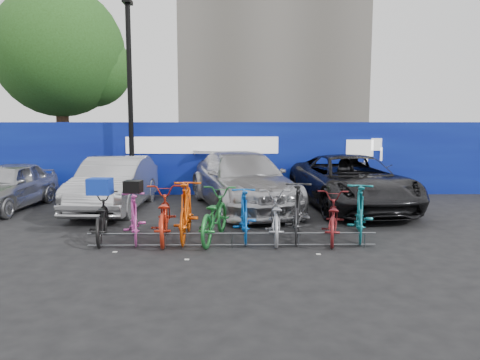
{
  "coord_description": "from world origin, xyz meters",
  "views": [
    {
      "loc": [
        0.03,
        -9.46,
        2.46
      ],
      "look_at": [
        0.19,
        2.0,
        0.99
      ],
      "focal_mm": 35.0,
      "sensor_mm": 36.0,
      "label": 1
    }
  ],
  "objects_px": {
    "bike_0": "(101,217)",
    "bike_7": "(298,210)",
    "bike_8": "(332,217)",
    "bike_2": "(163,214)",
    "car_3": "(351,182)",
    "bike_9": "(360,211)",
    "bike_5": "(244,214)",
    "bike_rack": "(232,239)",
    "car_1": "(115,184)",
    "bike_4": "(214,215)",
    "bike_1": "(134,217)",
    "bike_6": "(275,217)",
    "bike_3": "(186,211)",
    "tree": "(66,55)",
    "car_0": "(6,186)",
    "lamppost": "(130,94)",
    "car_2": "(242,180)"
  },
  "relations": [
    {
      "from": "bike_0",
      "to": "bike_7",
      "type": "relative_size",
      "value": 0.93
    },
    {
      "from": "bike_7",
      "to": "bike_8",
      "type": "distance_m",
      "value": 0.73
    },
    {
      "from": "bike_0",
      "to": "bike_2",
      "type": "height_order",
      "value": "bike_2"
    },
    {
      "from": "bike_7",
      "to": "bike_8",
      "type": "xyz_separation_m",
      "value": [
        0.68,
        -0.22,
        -0.1
      ]
    },
    {
      "from": "car_3",
      "to": "bike_9",
      "type": "height_order",
      "value": "car_3"
    },
    {
      "from": "bike_5",
      "to": "bike_8",
      "type": "xyz_separation_m",
      "value": [
        1.8,
        -0.16,
        -0.04
      ]
    },
    {
      "from": "bike_5",
      "to": "bike_7",
      "type": "distance_m",
      "value": 1.12
    },
    {
      "from": "bike_rack",
      "to": "bike_0",
      "type": "relative_size",
      "value": 3.07
    },
    {
      "from": "car_1",
      "to": "bike_0",
      "type": "relative_size",
      "value": 2.42
    },
    {
      "from": "car_1",
      "to": "bike_4",
      "type": "bearing_deg",
      "value": -47.43
    },
    {
      "from": "bike_7",
      "to": "bike_rack",
      "type": "bearing_deg",
      "value": 37.5
    },
    {
      "from": "bike_rack",
      "to": "bike_1",
      "type": "distance_m",
      "value": 2.1
    },
    {
      "from": "bike_2",
      "to": "bike_6",
      "type": "xyz_separation_m",
      "value": [
        2.3,
        -0.03,
        -0.05
      ]
    },
    {
      "from": "bike_5",
      "to": "bike_9",
      "type": "relative_size",
      "value": 0.93
    },
    {
      "from": "bike_7",
      "to": "car_3",
      "type": "bearing_deg",
      "value": -110.71
    },
    {
      "from": "car_3",
      "to": "bike_3",
      "type": "distance_m",
      "value": 5.49
    },
    {
      "from": "car_1",
      "to": "bike_3",
      "type": "bearing_deg",
      "value": -52.98
    },
    {
      "from": "bike_4",
      "to": "bike_9",
      "type": "xyz_separation_m",
      "value": [
        3.04,
        0.13,
        0.04
      ]
    },
    {
      "from": "car_3",
      "to": "bike_4",
      "type": "relative_size",
      "value": 2.66
    },
    {
      "from": "bike_4",
      "to": "bike_6",
      "type": "xyz_separation_m",
      "value": [
        1.26,
        0.01,
        -0.04
      ]
    },
    {
      "from": "tree",
      "to": "car_0",
      "type": "distance_m",
      "value": 7.97
    },
    {
      "from": "car_0",
      "to": "bike_2",
      "type": "relative_size",
      "value": 1.88
    },
    {
      "from": "bike_6",
      "to": "bike_9",
      "type": "distance_m",
      "value": 1.79
    },
    {
      "from": "car_3",
      "to": "bike_1",
      "type": "bearing_deg",
      "value": -152.54
    },
    {
      "from": "lamppost",
      "to": "bike_2",
      "type": "relative_size",
      "value": 2.98
    },
    {
      "from": "bike_2",
      "to": "car_1",
      "type": "bearing_deg",
      "value": -66.98
    },
    {
      "from": "car_2",
      "to": "car_3",
      "type": "height_order",
      "value": "car_2"
    },
    {
      "from": "bike_3",
      "to": "bike_7",
      "type": "distance_m",
      "value": 2.32
    },
    {
      "from": "bike_rack",
      "to": "bike_5",
      "type": "distance_m",
      "value": 0.8
    },
    {
      "from": "bike_7",
      "to": "bike_5",
      "type": "bearing_deg",
      "value": 12.86
    },
    {
      "from": "car_0",
      "to": "bike_3",
      "type": "height_order",
      "value": "car_0"
    },
    {
      "from": "bike_0",
      "to": "bike_9",
      "type": "relative_size",
      "value": 0.96
    },
    {
      "from": "bike_0",
      "to": "bike_1",
      "type": "height_order",
      "value": "bike_1"
    },
    {
      "from": "lamppost",
      "to": "car_2",
      "type": "height_order",
      "value": "lamppost"
    },
    {
      "from": "car_1",
      "to": "bike_2",
      "type": "distance_m",
      "value": 3.78
    },
    {
      "from": "bike_8",
      "to": "car_0",
      "type": "bearing_deg",
      "value": -10.6
    },
    {
      "from": "car_0",
      "to": "bike_4",
      "type": "distance_m",
      "value": 6.85
    },
    {
      "from": "bike_4",
      "to": "car_2",
      "type": "bearing_deg",
      "value": -89.07
    },
    {
      "from": "tree",
      "to": "bike_8",
      "type": "xyz_separation_m",
      "value": [
        8.83,
        -10.15,
        -4.58
      ]
    },
    {
      "from": "car_1",
      "to": "bike_5",
      "type": "xyz_separation_m",
      "value": [
        3.49,
        -3.22,
        -0.2
      ]
    },
    {
      "from": "tree",
      "to": "bike_2",
      "type": "distance_m",
      "value": 12.28
    },
    {
      "from": "lamppost",
      "to": "bike_7",
      "type": "bearing_deg",
      "value": -49.06
    },
    {
      "from": "car_0",
      "to": "bike_3",
      "type": "distance_m",
      "value": 6.31
    },
    {
      "from": "bike_2",
      "to": "bike_6",
      "type": "height_order",
      "value": "bike_2"
    },
    {
      "from": "bike_0",
      "to": "bike_6",
      "type": "height_order",
      "value": "bike_6"
    },
    {
      "from": "car_2",
      "to": "car_3",
      "type": "xyz_separation_m",
      "value": [
        3.05,
        -0.09,
        -0.04
      ]
    },
    {
      "from": "bike_9",
      "to": "bike_1",
      "type": "bearing_deg",
      "value": 15.48
    },
    {
      "from": "bike_1",
      "to": "bike_7",
      "type": "distance_m",
      "value": 3.38
    },
    {
      "from": "bike_2",
      "to": "bike_4",
      "type": "distance_m",
      "value": 1.05
    },
    {
      "from": "bike_7",
      "to": "bike_0",
      "type": "bearing_deg",
      "value": 11.56
    }
  ]
}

